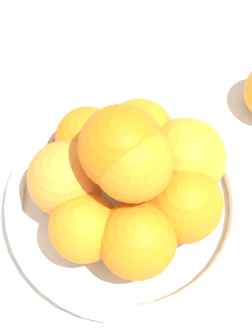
% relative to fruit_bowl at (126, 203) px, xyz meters
% --- Properties ---
extents(ground_plane, '(4.00, 4.00, 0.00)m').
position_rel_fruit_bowl_xyz_m(ground_plane, '(0.00, 0.00, -0.02)').
color(ground_plane, beige).
extents(fruit_bowl, '(0.26, 0.26, 0.03)m').
position_rel_fruit_bowl_xyz_m(fruit_bowl, '(0.00, 0.00, 0.00)').
color(fruit_bowl, silver).
rests_on(fruit_bowl, ground_plane).
extents(orange_pile, '(0.20, 0.19, 0.14)m').
position_rel_fruit_bowl_xyz_m(orange_pile, '(-0.00, 0.00, 0.07)').
color(orange_pile, orange).
rests_on(orange_pile, fruit_bowl).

